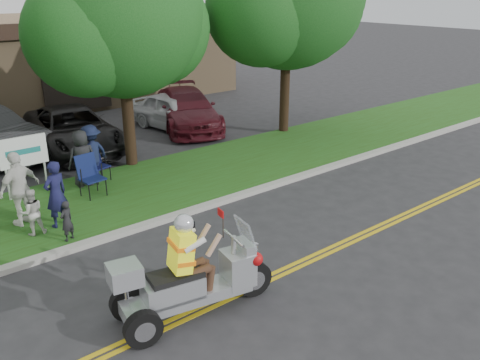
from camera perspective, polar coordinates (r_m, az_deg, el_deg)
ground at (r=10.93m, az=3.65°, el=-8.92°), size 120.00×120.00×0.00m
centerline_near at (r=10.57m, az=5.80°, el=-10.09°), size 60.00×0.10×0.01m
centerline_far at (r=10.66m, az=5.19°, el=-9.76°), size 60.00×0.10×0.01m
curb at (r=13.04m, az=-5.45°, el=-3.45°), size 60.00×0.25×0.12m
grass_verge at (r=14.75m, az=-10.12°, el=-0.72°), size 60.00×4.00×0.10m
commercial_building at (r=27.44m, az=-21.28°, el=12.53°), size 18.00×8.20×4.00m
tree_mid at (r=15.81m, az=-13.15°, el=16.88°), size 5.88×4.80×7.05m
business_sign at (r=14.58m, az=-23.15°, el=2.62°), size 1.25×0.06×1.75m
trike_scooter at (r=8.96m, az=-5.79°, el=-11.25°), size 3.00×1.23×1.96m
lawn_chair_a at (r=14.22m, az=-16.58°, el=0.79°), size 0.66×0.68×1.12m
lawn_chair_b at (r=15.26m, az=-15.93°, el=2.00°), size 0.66×0.67×1.01m
spectator_adult_left at (r=12.54m, az=-19.97°, el=-1.50°), size 0.67×0.54×1.61m
spectator_adult_right at (r=12.92m, az=-23.50°, el=-0.88°), size 1.14×0.78×1.80m
spectator_chair_a at (r=15.16m, az=-16.33°, el=2.89°), size 1.21×0.92×1.66m
spectator_chair_b at (r=14.87m, az=-17.28°, el=2.33°), size 0.82×0.56×1.62m
child_left at (r=11.90m, az=-18.88°, el=-4.36°), size 0.41×0.35×0.94m
child_right at (r=12.41m, az=-22.34°, el=-3.36°), size 0.58×0.48×1.10m
parked_car_mid at (r=18.64m, az=-18.26°, el=5.39°), size 3.07×5.58×1.48m
parked_car_right at (r=20.74m, az=-6.04°, el=7.91°), size 3.87×5.64×1.52m
parked_car_far_right at (r=20.50m, az=-7.24°, el=7.61°), size 2.34×4.46×1.45m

